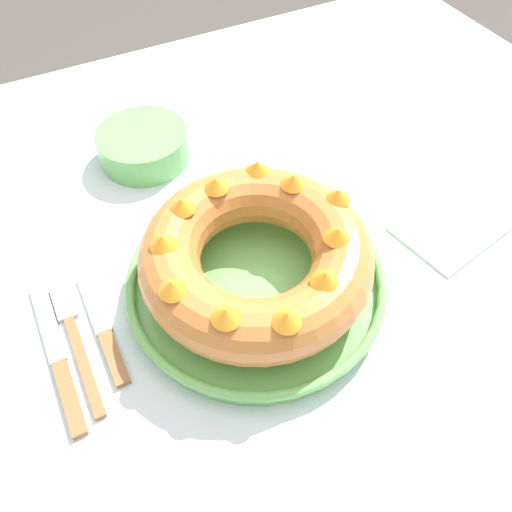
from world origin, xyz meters
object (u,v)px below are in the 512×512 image
Objects in this scene: bundt_cake at (256,255)px; side_bowl at (144,145)px; serving_knife at (60,365)px; fork at (75,336)px; serving_dish at (256,281)px; cake_knife at (105,335)px; napkin at (452,225)px.

side_bowl is (-0.04, 0.30, -0.04)m from bundt_cake.
bundt_cake is at bearing 2.39° from serving_knife.
fork is 0.91× the size of serving_knife.
cake_knife is at bearing 174.00° from serving_dish.
side_bowl is (-0.04, 0.30, 0.01)m from serving_dish.
fork is at bearing 172.71° from napkin.
fork is at bearing 53.79° from serving_knife.
serving_knife is at bearing 178.73° from serving_dish.
fork reaches higher than napkin.
cake_knife is 0.49m from napkin.
serving_knife is 0.54m from napkin.
fork is 0.04m from cake_knife.
side_bowl reaches higher than serving_knife.
napkin is at bearing -6.10° from bundt_cake.
side_bowl is at bearing 134.87° from napkin.
serving_knife is 1.32× the size of napkin.
serving_dish reaches higher than fork.
serving_dish is 0.05m from bundt_cake.
serving_knife is (-0.25, 0.01, -0.06)m from bundt_cake.
serving_knife reaches higher than napkin.
serving_dish reaches higher than serving_knife.
serving_dish reaches higher than napkin.
cake_knife is 1.04× the size of napkin.
side_bowl reaches higher than napkin.
side_bowl reaches higher than serving_dish.
cake_knife is (0.06, 0.01, 0.00)m from serving_knife.
bundt_cake reaches higher than cake_knife.
bundt_cake is at bearing 117.60° from serving_dish.
serving_dish is at bearing -62.40° from bundt_cake.
bundt_cake is at bearing -82.50° from side_bowl.
bundt_cake is 0.23m from fork.
serving_knife is 0.06m from cake_knife.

